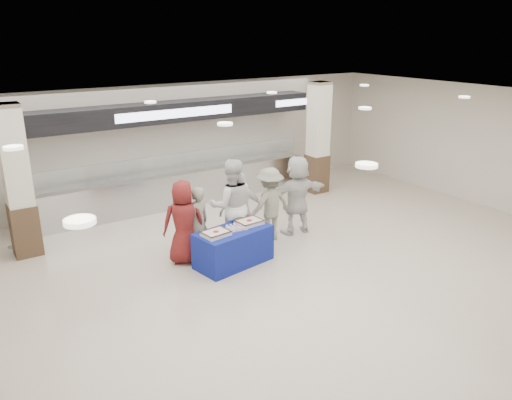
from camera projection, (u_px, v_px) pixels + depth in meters
ground at (297, 282)px, 9.48m from camera, size 14.00×14.00×0.00m
serving_line at (174, 164)px, 13.37m from camera, size 8.70×0.85×2.80m
column_left at (18, 185)px, 10.21m from camera, size 0.55×0.55×3.20m
column_right at (318, 141)px, 14.39m from camera, size 0.55×0.55×3.20m
display_table at (233, 247)px, 10.12m from camera, size 1.66×1.02×0.75m
sheet_cake_left at (216, 233)px, 9.69m from camera, size 0.55×0.45×0.10m
sheet_cake_right at (249, 222)px, 10.27m from camera, size 0.53×0.43×0.10m
cupcake_tray at (235, 228)px, 10.00m from camera, size 0.45×0.36×0.07m
civilian_maroon at (184, 222)px, 10.06m from camera, size 0.99×0.81×1.74m
soldier_a at (197, 223)px, 10.25m from camera, size 0.63×0.47×1.57m
chef_tall at (232, 205)px, 10.60m from camera, size 1.18×1.05×2.02m
chef_short at (241, 210)px, 10.78m from camera, size 1.05×0.56×1.70m
soldier_b at (270, 204)px, 11.17m from camera, size 1.12×0.67×1.69m
civilian_white at (297, 195)px, 11.55m from camera, size 1.77×0.72×1.86m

